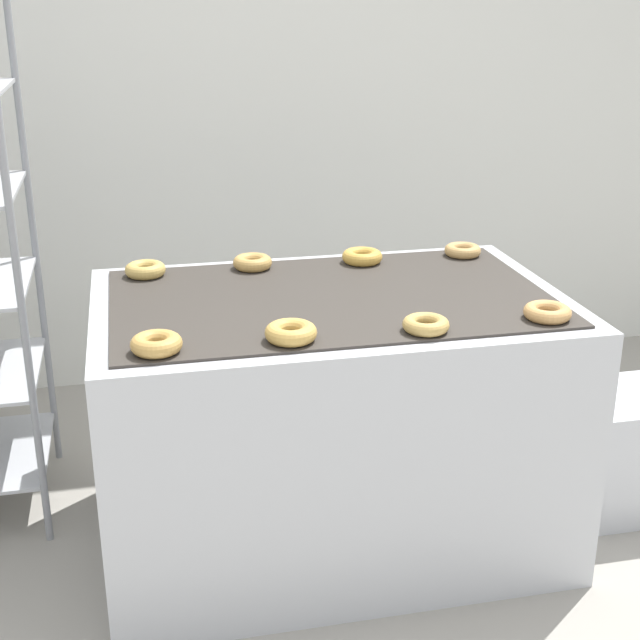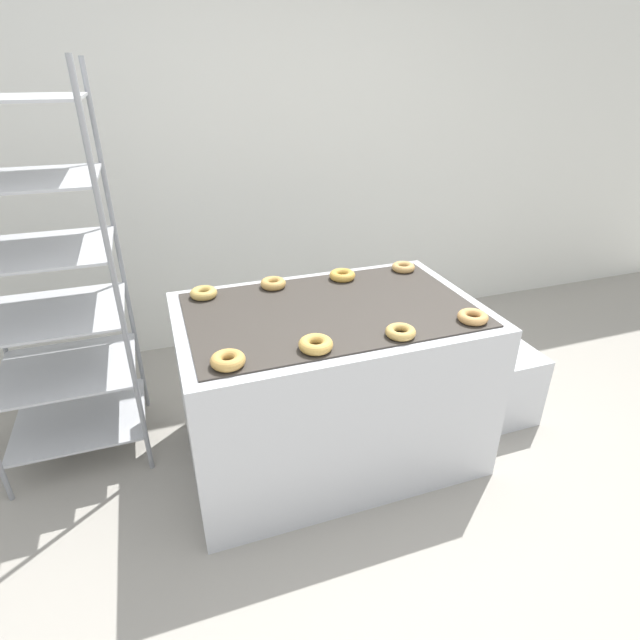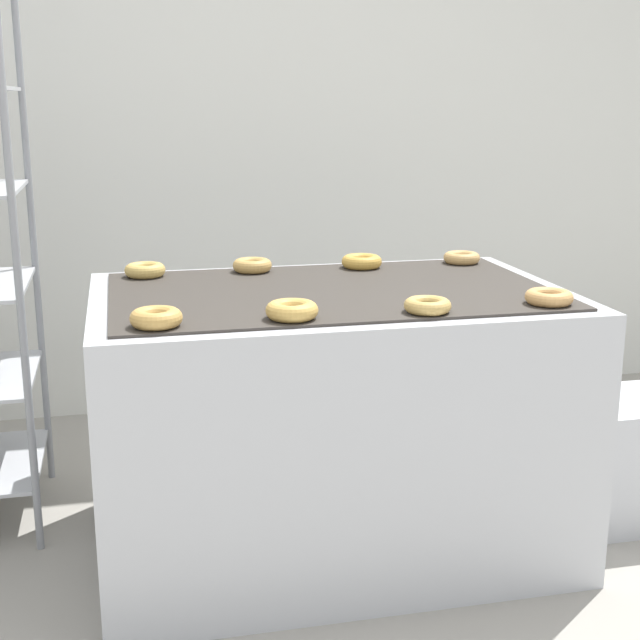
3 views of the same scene
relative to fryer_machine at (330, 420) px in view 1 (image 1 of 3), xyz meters
name	(u,v)px [view 1 (image 1 of 3)]	position (x,y,z in m)	size (l,w,h in m)	color
wall_back	(256,64)	(0.00, 1.42, 0.99)	(8.00, 0.05, 2.80)	silver
fryer_machine	(330,420)	(0.00, 0.00, 0.00)	(1.42, 0.92, 0.83)	silver
glaze_bin	(623,450)	(1.03, -0.04, -0.20)	(0.35, 0.35, 0.42)	silver
donut_near_left	(156,344)	(-0.53, -0.33, 0.44)	(0.13, 0.13, 0.05)	tan
donut_near_midleft	(291,333)	(-0.18, -0.33, 0.44)	(0.14, 0.14, 0.05)	gold
donut_near_midright	(426,325)	(0.18, -0.34, 0.43)	(0.13, 0.13, 0.04)	tan
donut_near_right	(547,312)	(0.55, -0.32, 0.44)	(0.13, 0.13, 0.04)	tan
donut_far_left	(145,270)	(-0.54, 0.33, 0.44)	(0.13, 0.13, 0.04)	tan
donut_far_midleft	(253,262)	(-0.19, 0.33, 0.44)	(0.13, 0.13, 0.04)	tan
donut_far_midright	(362,257)	(0.18, 0.32, 0.44)	(0.14, 0.14, 0.04)	gold
donut_far_right	(463,250)	(0.55, 0.33, 0.43)	(0.13, 0.13, 0.04)	tan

